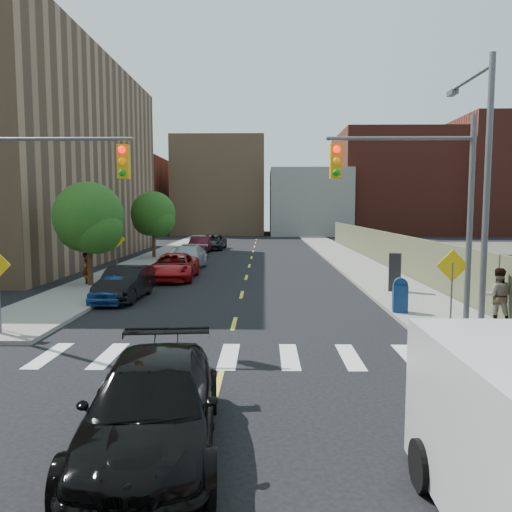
{
  "coord_description": "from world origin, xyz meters",
  "views": [
    {
      "loc": [
        1.1,
        -9.67,
        4.17
      ],
      "look_at": [
        0.71,
        12.76,
        2.0
      ],
      "focal_mm": 35.0,
      "sensor_mm": 36.0,
      "label": 1
    }
  ],
  "objects_px": {
    "parked_car_silver": "(187,257)",
    "payphone": "(395,272)",
    "parked_car_white": "(178,255)",
    "mailbox": "(400,295)",
    "parked_car_red": "(174,267)",
    "parked_car_maroon": "(200,245)",
    "black_sedan": "(153,407)",
    "parked_car_black": "(125,283)",
    "pedestrian_west": "(87,268)",
    "pedestrian_east": "(498,296)",
    "parked_car_blue": "(116,287)",
    "parked_car_grey": "(212,242)"
  },
  "relations": [
    {
      "from": "parked_car_silver",
      "to": "payphone",
      "type": "xyz_separation_m",
      "value": [
        11.61,
        -9.78,
        0.28
      ]
    },
    {
      "from": "parked_car_white",
      "to": "mailbox",
      "type": "height_order",
      "value": "mailbox"
    },
    {
      "from": "parked_car_red",
      "to": "mailbox",
      "type": "bearing_deg",
      "value": -43.58
    },
    {
      "from": "parked_car_maroon",
      "to": "black_sedan",
      "type": "distance_m",
      "value": 37.36
    },
    {
      "from": "parked_car_black",
      "to": "parked_car_red",
      "type": "bearing_deg",
      "value": 82.92
    },
    {
      "from": "pedestrian_west",
      "to": "pedestrian_east",
      "type": "relative_size",
      "value": 0.86
    },
    {
      "from": "parked_car_maroon",
      "to": "pedestrian_west",
      "type": "bearing_deg",
      "value": -98.93
    },
    {
      "from": "black_sedan",
      "to": "parked_car_red",
      "type": "bearing_deg",
      "value": 93.79
    },
    {
      "from": "parked_car_white",
      "to": "parked_car_blue",
      "type": "bearing_deg",
      "value": -89.23
    },
    {
      "from": "black_sedan",
      "to": "pedestrian_west",
      "type": "relative_size",
      "value": 3.25
    },
    {
      "from": "parked_car_silver",
      "to": "payphone",
      "type": "height_order",
      "value": "payphone"
    },
    {
      "from": "parked_car_black",
      "to": "pedestrian_west",
      "type": "relative_size",
      "value": 2.74
    },
    {
      "from": "parked_car_white",
      "to": "pedestrian_east",
      "type": "height_order",
      "value": "pedestrian_east"
    },
    {
      "from": "black_sedan",
      "to": "parked_car_grey",
      "type": "bearing_deg",
      "value": 89.06
    },
    {
      "from": "parked_car_blue",
      "to": "parked_car_maroon",
      "type": "xyz_separation_m",
      "value": [
        0.67,
        23.48,
        0.12
      ]
    },
    {
      "from": "parked_car_grey",
      "to": "pedestrian_east",
      "type": "xyz_separation_m",
      "value": [
        13.4,
        -32.75,
        0.37
      ]
    },
    {
      "from": "parked_car_grey",
      "to": "black_sedan",
      "type": "height_order",
      "value": "black_sedan"
    },
    {
      "from": "parked_car_black",
      "to": "pedestrian_west",
      "type": "bearing_deg",
      "value": 131.54
    },
    {
      "from": "parked_car_silver",
      "to": "parked_car_grey",
      "type": "xyz_separation_m",
      "value": [
        0.0,
        16.19,
        -0.03
      ]
    },
    {
      "from": "parked_car_white",
      "to": "parked_car_grey",
      "type": "relative_size",
      "value": 0.68
    },
    {
      "from": "parked_car_blue",
      "to": "parked_car_silver",
      "type": "height_order",
      "value": "parked_car_silver"
    },
    {
      "from": "parked_car_silver",
      "to": "parked_car_grey",
      "type": "height_order",
      "value": "parked_car_silver"
    },
    {
      "from": "pedestrian_west",
      "to": "parked_car_black",
      "type": "bearing_deg",
      "value": -155.38
    },
    {
      "from": "parked_car_blue",
      "to": "black_sedan",
      "type": "relative_size",
      "value": 0.71
    },
    {
      "from": "parked_car_red",
      "to": "parked_car_white",
      "type": "height_order",
      "value": "parked_car_red"
    },
    {
      "from": "black_sedan",
      "to": "payphone",
      "type": "height_order",
      "value": "payphone"
    },
    {
      "from": "parked_car_grey",
      "to": "pedestrian_east",
      "type": "relative_size",
      "value": 2.79
    },
    {
      "from": "parked_car_white",
      "to": "payphone",
      "type": "height_order",
      "value": "payphone"
    },
    {
      "from": "parked_car_black",
      "to": "parked_car_grey",
      "type": "height_order",
      "value": "same"
    },
    {
      "from": "payphone",
      "to": "parked_car_maroon",
      "type": "bearing_deg",
      "value": 139.45
    },
    {
      "from": "parked_car_white",
      "to": "parked_car_maroon",
      "type": "relative_size",
      "value": 0.78
    },
    {
      "from": "parked_car_maroon",
      "to": "parked_car_black",
      "type": "bearing_deg",
      "value": -89.55
    },
    {
      "from": "parked_car_blue",
      "to": "payphone",
      "type": "relative_size",
      "value": 2.09
    },
    {
      "from": "parked_car_black",
      "to": "mailbox",
      "type": "distance_m",
      "value": 12.04
    },
    {
      "from": "parked_car_red",
      "to": "mailbox",
      "type": "height_order",
      "value": "parked_car_red"
    },
    {
      "from": "parked_car_blue",
      "to": "parked_car_grey",
      "type": "height_order",
      "value": "parked_car_grey"
    },
    {
      "from": "parked_car_silver",
      "to": "parked_car_maroon",
      "type": "bearing_deg",
      "value": 97.37
    },
    {
      "from": "parked_car_maroon",
      "to": "mailbox",
      "type": "height_order",
      "value": "parked_car_maroon"
    },
    {
      "from": "black_sedan",
      "to": "parked_car_black",
      "type": "bearing_deg",
      "value": 101.81
    },
    {
      "from": "parked_car_red",
      "to": "payphone",
      "type": "xyz_separation_m",
      "value": [
        11.61,
        -4.71,
        0.32
      ]
    },
    {
      "from": "parked_car_white",
      "to": "mailbox",
      "type": "xyz_separation_m",
      "value": [
        11.84,
        -18.4,
        0.17
      ]
    },
    {
      "from": "parked_car_red",
      "to": "parked_car_maroon",
      "type": "relative_size",
      "value": 1.16
    },
    {
      "from": "parked_car_black",
      "to": "payphone",
      "type": "relative_size",
      "value": 2.48
    },
    {
      "from": "parked_car_blue",
      "to": "parked_car_black",
      "type": "xyz_separation_m",
      "value": [
        0.25,
        0.54,
        0.1
      ]
    },
    {
      "from": "mailbox",
      "to": "pedestrian_west",
      "type": "relative_size",
      "value": 0.8
    },
    {
      "from": "parked_car_red",
      "to": "parked_car_grey",
      "type": "xyz_separation_m",
      "value": [
        0.0,
        21.25,
        -0.0
      ]
    },
    {
      "from": "parked_car_grey",
      "to": "pedestrian_west",
      "type": "height_order",
      "value": "pedestrian_west"
    },
    {
      "from": "parked_car_maroon",
      "to": "parked_car_grey",
      "type": "xyz_separation_m",
      "value": [
        0.63,
        4.69,
        -0.02
      ]
    },
    {
      "from": "parked_car_blue",
      "to": "black_sedan",
      "type": "distance_m",
      "value": 14.45
    },
    {
      "from": "parked_car_red",
      "to": "pedestrian_east",
      "type": "height_order",
      "value": "pedestrian_east"
    }
  ]
}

